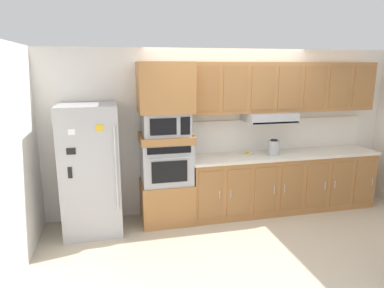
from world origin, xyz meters
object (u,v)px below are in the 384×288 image
Objects in this scene: microwave at (165,123)px; screwdriver at (247,153)px; refrigerator at (91,169)px; built_in_oven at (166,162)px; electric_kettle at (274,148)px.

microwave is 1.38m from screwdriver.
microwave is (1.04, 0.07, 0.58)m from refrigerator.
screwdriver is at bearing 3.94° from refrigerator.
built_in_oven is (1.04, 0.07, 0.02)m from refrigerator.
screwdriver is at bearing 4.11° from microwave.
screwdriver is (1.27, 0.09, -0.53)m from microwave.
refrigerator is at bearing -176.06° from screwdriver.
microwave is 2.68× the size of electric_kettle.
electric_kettle is (0.38, -0.14, 0.10)m from screwdriver.
screwdriver is (2.30, 0.16, 0.05)m from refrigerator.
refrigerator is at bearing -176.26° from built_in_oven.
refrigerator reaches higher than electric_kettle.
screwdriver is at bearing 159.89° from electric_kettle.
screwdriver is at bearing 4.11° from built_in_oven.
built_in_oven is 1.65m from electric_kettle.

